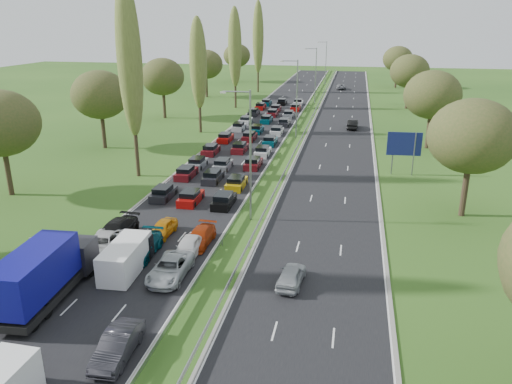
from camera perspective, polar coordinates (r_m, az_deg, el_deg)
The scene contains 24 objects.
ground at distance 81.63m, azimuth 4.74°, elevation 6.51°, with size 260.00×260.00×0.00m, color #274D18.
near_carriageway at distance 85.04m, azimuth 0.38°, elevation 7.08°, with size 10.50×215.00×0.04m, color black.
far_carriageway at distance 83.62m, azimuth 9.57°, elevation 6.61°, with size 10.50×215.00×0.04m, color black.
central_reservation at distance 83.95m, azimuth 4.95°, elevation 7.24°, with size 2.36×215.00×0.32m.
lamp_columns at distance 78.58m, azimuth 4.68°, elevation 10.48°, with size 0.18×140.18×12.00m.
poplar_row at distance 72.01m, azimuth -9.33°, elevation 14.63°, with size 2.80×127.80×22.44m.
woodland_left at distance 71.93m, azimuth -18.68°, elevation 10.12°, with size 8.00×166.00×11.10m.
woodland_right at distance 67.47m, azimuth 20.43°, elevation 9.40°, with size 8.00×153.00×11.10m.
traffic_queue_fill at distance 80.08m, azimuth -0.31°, elevation 6.65°, with size 9.12×67.91×0.80m.
near_car_2 at distance 41.64m, azimuth -17.15°, elevation -5.73°, with size 2.52×5.47×1.52m, color silver.
near_car_3 at distance 43.85m, azimuth -15.76°, elevation -4.28°, with size 2.19×5.40×1.57m, color black.
near_car_7 at distance 40.39m, azimuth -12.88°, elevation -6.13°, with size 2.11×5.18×1.50m, color #05424F.
near_car_8 at distance 43.73m, azimuth -10.62°, elevation -4.09°, with size 1.57×3.89×1.33m, color orange.
near_car_9 at distance 29.57m, azimuth -15.53°, elevation -16.53°, with size 1.57×4.51×1.49m, color black.
near_car_10 at distance 36.78m, azimuth -9.80°, elevation -8.59°, with size 2.38×5.17×1.44m, color #A7ADB0.
near_car_11 at distance 41.59m, azimuth -6.44°, elevation -5.13°, with size 1.85×4.55×1.32m, color #A6300A.
near_car_12 at distance 39.82m, azimuth -7.70°, elevation -6.20°, with size 1.75×4.34×1.48m, color white.
far_car_0 at distance 35.47m, azimuth 4.04°, elevation -9.49°, with size 1.62×4.04×1.38m, color #9DA2A6.
far_car_1 at distance 87.51m, azimuth 10.99°, elevation 7.62°, with size 1.67×4.78×1.57m, color black.
far_car_2 at distance 138.87m, azimuth 9.70°, elevation 11.80°, with size 2.35×5.10×1.42m, color slate.
blue_lorry at distance 35.65m, azimuth -23.00°, elevation -8.53°, with size 2.59×9.34×3.94m.
white_van_rear at distance 38.21m, azimuth -14.54°, elevation -7.16°, with size 2.18×5.56×2.24m.
info_sign at distance 41.43m, azimuth -23.44°, elevation -5.73°, with size 1.49×0.37×2.10m.
direction_sign at distance 61.70m, azimuth 16.58°, elevation 5.08°, with size 4.00×0.31×5.20m.
Camera 1 is at (13.37, 0.79, 17.63)m, focal length 35.00 mm.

